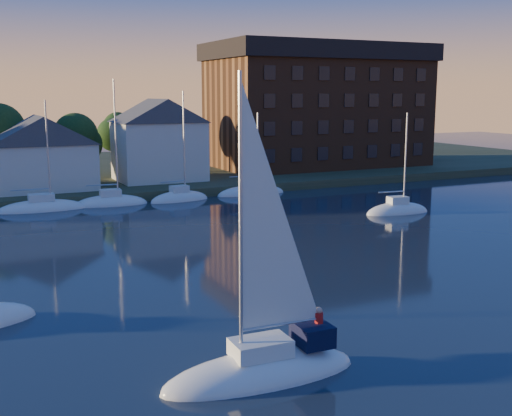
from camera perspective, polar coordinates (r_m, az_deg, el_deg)
shoreline_land at (r=93.20m, az=-16.17°, el=2.71°), size 160.00×50.00×2.00m
wooden_dock at (r=70.84m, az=-13.03°, el=0.61°), size 120.00×3.00×1.00m
clubhouse_centre at (r=74.09m, az=-18.59°, el=4.75°), size 11.55×8.40×8.08m
clubhouse_east at (r=78.91m, az=-8.64°, el=6.10°), size 10.50×8.40×9.80m
condo_block at (r=94.90m, az=5.55°, el=9.12°), size 31.00×17.00×17.40m
tree_line at (r=81.19m, az=-13.58°, el=6.87°), size 93.40×5.40×8.90m
hero_sailboat at (r=26.91m, az=0.69°, el=-13.69°), size 8.59×3.03×13.39m
drifting_sailboat_right at (r=63.47m, az=12.45°, el=-0.37°), size 6.85×2.98×10.73m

